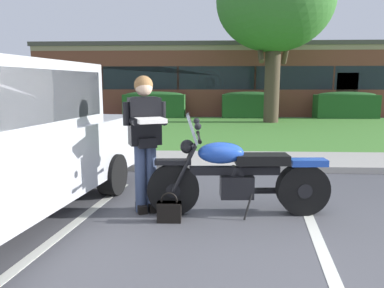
{
  "coord_description": "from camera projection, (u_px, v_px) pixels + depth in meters",
  "views": [
    {
      "loc": [
        -0.73,
        -3.21,
        1.61
      ],
      "look_at": [
        -0.95,
        1.33,
        0.85
      ],
      "focal_mm": 33.97,
      "sensor_mm": 36.0,
      "label": 1
    }
  ],
  "objects": [
    {
      "name": "ground_plane",
      "position": [
        286.0,
        257.0,
        3.4
      ],
      "size": [
        140.0,
        140.0,
        0.0
      ],
      "primitive_type": "plane",
      "color": "#4C4C51"
    },
    {
      "name": "curb_strip",
      "position": [
        248.0,
        168.0,
        6.71
      ],
      "size": [
        60.0,
        0.2,
        0.12
      ],
      "primitive_type": "cube",
      "color": "#ADA89E",
      "rests_on": "ground"
    },
    {
      "name": "concrete_walk",
      "position": [
        244.0,
        160.0,
        7.55
      ],
      "size": [
        60.0,
        1.5,
        0.08
      ],
      "primitive_type": "cube",
      "color": "#ADA89E",
      "rests_on": "ground"
    },
    {
      "name": "grass_lawn",
      "position": [
        230.0,
        130.0,
        12.51
      ],
      "size": [
        60.0,
        8.56,
        0.06
      ],
      "primitive_type": "cube",
      "color": "#478433",
      "rests_on": "ground"
    },
    {
      "name": "stall_stripe_0",
      "position": [
        50.0,
        243.0,
        3.71
      ],
      "size": [
        0.66,
        4.38,
        0.01
      ],
      "primitive_type": "cube",
      "rotation": [
        0.0,
        0.0,
        -0.12
      ],
      "color": "silver",
      "rests_on": "ground"
    },
    {
      "name": "stall_stripe_1",
      "position": [
        321.0,
        248.0,
        3.58
      ],
      "size": [
        0.66,
        4.38,
        0.01
      ],
      "primitive_type": "cube",
      "rotation": [
        0.0,
        0.0,
        -0.12
      ],
      "color": "silver",
      "rests_on": "ground"
    },
    {
      "name": "motorcycle",
      "position": [
        245.0,
        176.0,
        4.45
      ],
      "size": [
        2.24,
        0.82,
        1.26
      ],
      "color": "black",
      "rests_on": "ground"
    },
    {
      "name": "rider_person",
      "position": [
        145.0,
        133.0,
        4.47
      ],
      "size": [
        0.57,
        0.66,
        1.7
      ],
      "color": "black",
      "rests_on": "ground"
    },
    {
      "name": "handbag",
      "position": [
        169.0,
        210.0,
        4.25
      ],
      "size": [
        0.28,
        0.13,
        0.36
      ],
      "color": "black",
      "rests_on": "ground"
    },
    {
      "name": "shade_tree",
      "position": [
        275.0,
        2.0,
        13.91
      ],
      "size": [
        4.5,
        4.5,
        6.64
      ],
      "color": "#4C3D2D",
      "rests_on": "ground"
    },
    {
      "name": "hedge_left",
      "position": [
        154.0,
        104.0,
        16.79
      ],
      "size": [
        2.82,
        0.9,
        1.24
      ],
      "color": "#235623",
      "rests_on": "ground"
    },
    {
      "name": "hedge_center_left",
      "position": [
        249.0,
        105.0,
        16.58
      ],
      "size": [
        2.45,
        0.9,
        1.24
      ],
      "color": "#235623",
      "rests_on": "ground"
    },
    {
      "name": "hedge_center_right",
      "position": [
        346.0,
        105.0,
        16.38
      ],
      "size": [
        2.73,
        0.9,
        1.24
      ],
      "color": "#235623",
      "rests_on": "ground"
    },
    {
      "name": "brick_building",
      "position": [
        245.0,
        80.0,
        22.05
      ],
      "size": [
        21.89,
        9.86,
        3.59
      ],
      "color": "brown",
      "rests_on": "ground"
    }
  ]
}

